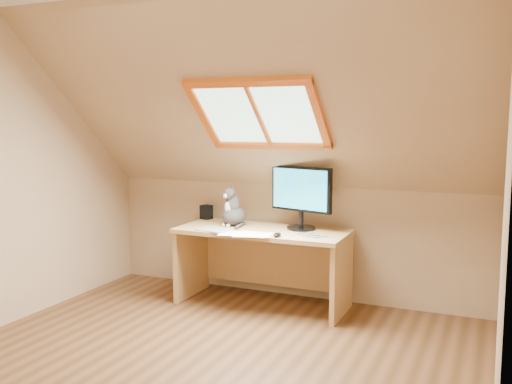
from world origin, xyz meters
The scene contains 10 objects.
ground centered at (0.00, 0.00, 0.00)m, with size 3.50×3.50×0.00m, color brown.
room_shell centered at (0.00, -0.09, 1.43)m, with size 3.52×3.52×2.41m.
desk centered at (-0.11, 1.44, 0.45)m, with size 1.45×0.63×0.66m.
monitor centered at (0.19, 1.50, 0.97)m, with size 0.57×0.24×0.53m.
cat centered at (-0.41, 1.43, 0.79)m, with size 0.27×0.29×0.36m.
desk_speaker centered at (-0.79, 1.63, 0.73)m, with size 0.09×0.09×0.13m, color black.
graphics_tablet centered at (-0.46, 1.16, 0.67)m, with size 0.27×0.19×0.01m, color #B2B2B7.
mouse centered at (0.12, 1.13, 0.68)m, with size 0.06×0.11×0.03m, color black.
papers centered at (-0.17, 1.12, 0.66)m, with size 0.35×0.30×0.01m.
cables centered at (0.26, 1.26, 0.67)m, with size 0.51×0.26×0.01m.
Camera 1 is at (1.73, -3.00, 1.58)m, focal length 40.00 mm.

